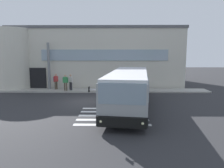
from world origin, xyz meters
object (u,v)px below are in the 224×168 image
Objects in this scene: bus_main_foreground at (129,90)px; passenger_by_doorway at (65,82)px; passenger_near_column at (56,80)px; entry_support_column at (49,66)px; passenger_at_curb_edge at (71,81)px.

bus_main_foreground is 8.96m from passenger_by_doorway.
passenger_near_column is (-7.39, 7.39, -0.22)m from bus_main_foreground.
entry_support_column is 3.07m from passenger_at_curb_edge.
passenger_at_curb_edge is (0.48, 0.31, 0.00)m from passenger_by_doorway.
entry_support_column is at bearing 161.02° from passenger_at_curb_edge.
passenger_at_curb_edge is at bearing -18.98° from entry_support_column.
entry_support_column reaches higher than passenger_at_curb_edge.
entry_support_column reaches higher than passenger_near_column.
passenger_near_column and passenger_at_curb_edge have the same top height.
passenger_by_doorway is (1.25, -0.87, -0.03)m from passenger_near_column.
bus_main_foreground reaches higher than passenger_by_doorway.
passenger_by_doorway is at bearing -146.81° from passenger_at_curb_edge.
passenger_near_column is at bearing 162.02° from passenger_at_curb_edge.
passenger_by_doorway is 1.00× the size of passenger_at_curb_edge.
passenger_near_column is 1.00× the size of passenger_at_curb_edge.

